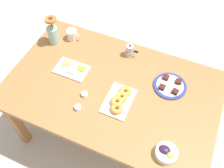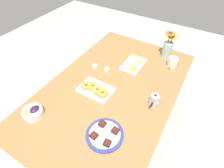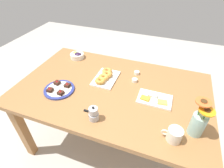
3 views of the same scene
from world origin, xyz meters
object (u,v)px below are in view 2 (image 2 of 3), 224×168
jam_cup_berry (107,70)px  moka_pot (154,101)px  grape_bowl (33,112)px  dining_table (112,94)px  coffee_mug (173,62)px  flower_vase (168,48)px  dessert_plate (105,134)px  jam_cup_honey (95,66)px  cheese_platter (134,64)px  croissant_platter (95,89)px

jam_cup_berry → moka_pot: 0.54m
grape_bowl → jam_cup_berry: 0.71m
dining_table → coffee_mug: size_ratio=12.73×
flower_vase → jam_cup_berry: bearing=-38.7°
dining_table → coffee_mug: coffee_mug is taller
dessert_plate → grape_bowl: bearing=-77.0°
coffee_mug → flower_vase: bearing=-141.1°
coffee_mug → jam_cup_honey: coffee_mug is taller
cheese_platter → croissant_platter: bearing=-15.1°
coffee_mug → flower_vase: flower_vase is taller
croissant_platter → grape_bowl: bearing=-30.5°
flower_vase → moka_pot: 0.66m
grape_bowl → flower_vase: 1.31m
coffee_mug → moka_pot: 0.53m
croissant_platter → dessert_plate: bearing=43.2°
croissant_platter → flower_vase: size_ratio=1.04×
cheese_platter → grape_bowl: bearing=-22.9°
jam_cup_honey → dessert_plate: (0.55, 0.45, -0.00)m
croissant_platter → dessert_plate: (0.30, 0.28, -0.01)m
dining_table → coffee_mug: bearing=146.9°
jam_cup_honey → jam_cup_berry: same height
moka_pot → cheese_platter: bearing=-137.2°
dining_table → croissant_platter: (0.10, -0.10, 0.11)m
moka_pot → croissant_platter: bearing=-77.7°
cheese_platter → moka_pot: moka_pot is taller
moka_pot → jam_cup_berry: bearing=-107.3°
dining_table → flower_vase: bearing=159.4°
dessert_plate → flower_vase: size_ratio=0.93×
jam_cup_honey → moka_pot: bearing=76.7°
jam_cup_berry → moka_pot: (0.16, 0.51, 0.03)m
croissant_platter → flower_vase: 0.83m
coffee_mug → dining_table: bearing=-33.1°
coffee_mug → jam_cup_berry: (0.37, -0.49, -0.03)m
cheese_platter → jam_cup_honey: bearing=-54.3°
dining_table → jam_cup_berry: 0.24m
dining_table → croissant_platter: size_ratio=5.71×
croissant_platter → moka_pot: bearing=102.3°
jam_cup_berry → grape_bowl: bearing=-16.1°
coffee_mug → jam_cup_honey: bearing=-58.3°
jam_cup_berry → cheese_platter: bearing=139.0°
cheese_platter → dessert_plate: (0.76, 0.15, 0.00)m
cheese_platter → jam_cup_honey: cheese_platter is taller
jam_cup_berry → flower_vase: 0.63m
dining_table → flower_vase: size_ratio=5.93×
flower_vase → coffee_mug: bearing=38.9°
jam_cup_berry → moka_pot: size_ratio=0.40×
croissant_platter → jam_cup_berry: size_ratio=5.83×
grape_bowl → jam_cup_honey: size_ratio=2.97×
jam_cup_honey → moka_pot: (0.15, 0.63, 0.03)m
coffee_mug → moka_pot: size_ratio=1.06×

